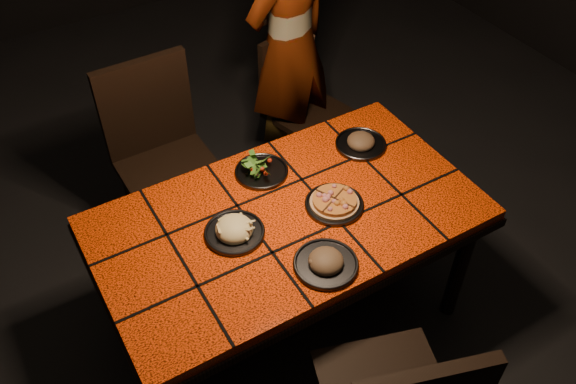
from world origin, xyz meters
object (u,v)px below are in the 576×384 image
plate_pasta (234,230)px  chair_far_right (298,97)px  dining_table (288,227)px  chair_far_left (160,147)px  diner (289,45)px  plate_pizza (334,203)px

plate_pasta → chair_far_right: bearing=47.3°
dining_table → chair_far_left: chair_far_left is taller
dining_table → diner: diner is taller
diner → plate_pasta: (-0.86, -1.02, -0.06)m
chair_far_right → plate_pasta: size_ratio=3.60×
dining_table → chair_far_left: bearing=105.9°
chair_far_right → plate_pizza: bearing=-129.0°
chair_far_left → diner: diner is taller
dining_table → plate_pizza: 0.22m
diner → plate_pasta: diner is taller
chair_far_right → plate_pasta: 1.34m
chair_far_left → plate_pasta: chair_far_left is taller
plate_pizza → plate_pasta: (-0.43, 0.07, 0.00)m
diner → dining_table: bearing=42.7°
chair_far_left → plate_pasta: size_ratio=4.22×
dining_table → plate_pizza: size_ratio=5.84×
plate_pizza → plate_pasta: bearing=170.7°
dining_table → diner: 1.21m
dining_table → plate_pizza: (0.19, -0.06, 0.10)m
diner → plate_pizza: (-0.42, -1.09, -0.07)m
chair_far_right → plate_pizza: chair_far_right is taller
chair_far_right → plate_pizza: (-0.46, -1.04, 0.26)m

